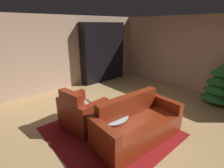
% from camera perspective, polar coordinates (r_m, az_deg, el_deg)
% --- Properties ---
extents(ground_plane, '(8.03, 8.03, 0.00)m').
position_cam_1_polar(ground_plane, '(4.25, 3.43, -12.19)').
color(ground_plane, tan).
extents(wall_back, '(6.19, 0.06, 2.52)m').
position_cam_1_polar(wall_back, '(6.55, 25.45, 9.11)').
color(wall_back, tan).
rests_on(wall_back, ground).
extents(wall_left, '(0.06, 6.81, 2.52)m').
position_cam_1_polar(wall_left, '(6.24, -16.84, 9.73)').
color(wall_left, tan).
rests_on(wall_left, ground).
extents(area_rug, '(2.43, 2.38, 0.01)m').
position_cam_1_polar(area_rug, '(3.87, -0.40, -15.58)').
color(area_rug, maroon).
rests_on(area_rug, ground).
extents(bookshelf_unit, '(0.37, 1.91, 2.30)m').
position_cam_1_polar(bookshelf_unit, '(7.00, -2.18, 10.29)').
color(bookshelf_unit, black).
rests_on(bookshelf_unit, ground).
extents(armchair_red, '(1.00, 0.84, 0.94)m').
position_cam_1_polar(armchair_red, '(3.91, -10.11, -9.82)').
color(armchair_red, maroon).
rests_on(armchair_red, ground).
extents(couch_red, '(0.90, 1.90, 0.86)m').
position_cam_1_polar(couch_red, '(3.57, 8.28, -13.46)').
color(couch_red, maroon).
rests_on(couch_red, ground).
extents(coffee_table, '(0.79, 0.79, 0.47)m').
position_cam_1_polar(coffee_table, '(3.57, -0.88, -10.78)').
color(coffee_table, black).
rests_on(coffee_table, ground).
extents(book_stack_on_table, '(0.21, 0.17, 0.12)m').
position_cam_1_polar(book_stack_on_table, '(3.49, -0.12, -9.74)').
color(book_stack_on_table, '#E1BB4D').
rests_on(book_stack_on_table, coffee_table).
extents(bottle_on_table, '(0.06, 0.06, 0.25)m').
position_cam_1_polar(bottle_on_table, '(3.49, -4.49, -9.03)').
color(bottle_on_table, '#145E1C').
rests_on(bottle_on_table, coffee_table).
extents(decorated_tree, '(0.95, 0.95, 1.21)m').
position_cam_1_polar(decorated_tree, '(5.82, 32.74, 0.13)').
color(decorated_tree, brown).
rests_on(decorated_tree, ground).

